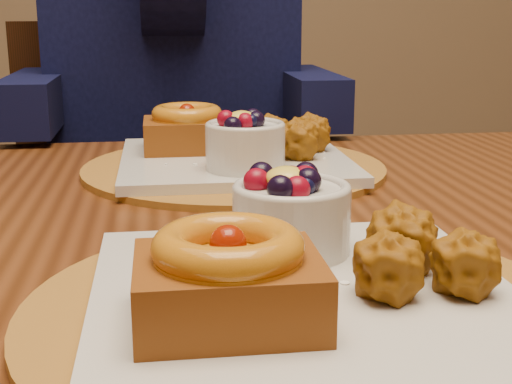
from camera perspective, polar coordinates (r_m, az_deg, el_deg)
The scene contains 5 objects.
dining_table at distance 0.72m, azimuth 0.17°, elevation -8.29°, with size 1.60×0.90×0.76m.
place_setting_near at distance 0.48m, azimuth 3.43°, elevation -6.91°, with size 0.38×0.38×0.09m.
place_setting_far at distance 0.89m, azimuth -1.93°, elevation 3.21°, with size 0.38×0.38×0.09m.
chair_far at distance 1.38m, azimuth -8.50°, elevation -4.22°, with size 0.53×0.53×0.93m.
diner at distance 1.33m, azimuth -6.79°, elevation 13.72°, with size 0.54×0.51×0.88m.
Camera 1 is at (-0.12, -0.57, 0.96)m, focal length 50.00 mm.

